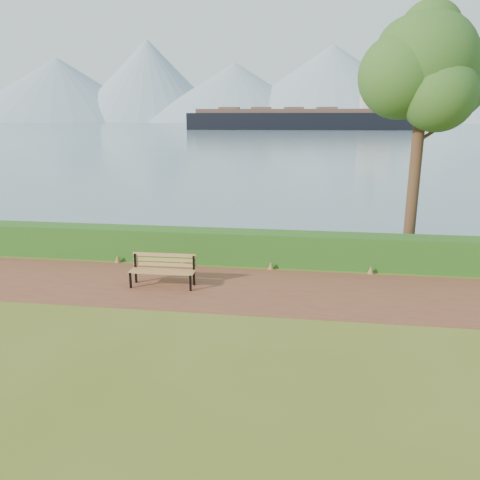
# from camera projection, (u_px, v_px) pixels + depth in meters

# --- Properties ---
(ground) EXTENTS (140.00, 140.00, 0.00)m
(ground) POSITION_uv_depth(u_px,v_px,m) (204.00, 291.00, 12.22)
(ground) COLOR #4F5E1B
(ground) RESTS_ON ground
(path) EXTENTS (40.00, 3.40, 0.01)m
(path) POSITION_uv_depth(u_px,v_px,m) (206.00, 287.00, 12.51)
(path) COLOR brown
(path) RESTS_ON ground
(hedge) EXTENTS (32.00, 0.85, 1.00)m
(hedge) POSITION_uv_depth(u_px,v_px,m) (221.00, 246.00, 14.58)
(hedge) COLOR #194112
(hedge) RESTS_ON ground
(water) EXTENTS (700.00, 510.00, 0.00)m
(water) POSITION_uv_depth(u_px,v_px,m) (304.00, 125.00, 261.05)
(water) COLOR #476072
(water) RESTS_ON ground
(mountains) EXTENTS (585.00, 190.00, 70.00)m
(mountains) POSITION_uv_depth(u_px,v_px,m) (296.00, 88.00, 395.00)
(mountains) COLOR #788FA0
(mountains) RESTS_ON ground
(bench) EXTENTS (1.75, 0.54, 0.87)m
(bench) POSITION_uv_depth(u_px,v_px,m) (163.00, 268.00, 12.50)
(bench) COLOR black
(bench) RESTS_ON ground
(tree) EXTENTS (3.92, 3.22, 7.74)m
(tree) POSITION_uv_depth(u_px,v_px,m) (424.00, 70.00, 13.93)
(tree) COLOR #3D2419
(tree) RESTS_ON ground
(cargo_ship) EXTENTS (79.28, 16.14, 23.91)m
(cargo_ship) POSITION_uv_depth(u_px,v_px,m) (309.00, 119.00, 162.23)
(cargo_ship) COLOR black
(cargo_ship) RESTS_ON ground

